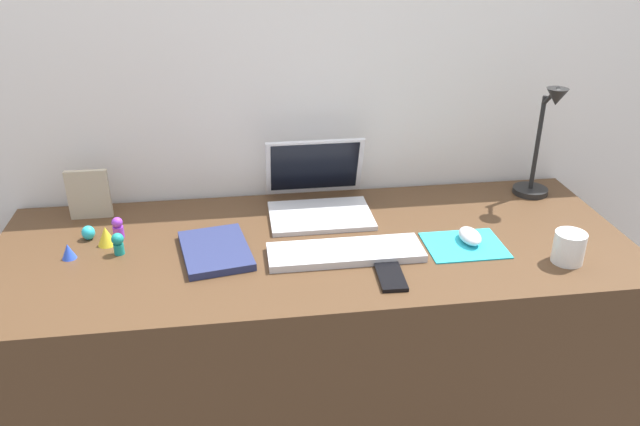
{
  "coord_description": "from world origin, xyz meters",
  "views": [
    {
      "loc": [
        -0.2,
        -1.51,
        1.57
      ],
      "look_at": [
        0.02,
        0.0,
        0.83
      ],
      "focal_mm": 35.46,
      "sensor_mm": 36.0,
      "label": 1
    }
  ],
  "objects_px": {
    "cell_phone": "(391,277)",
    "desk_lamp": "(542,146)",
    "keyboard": "(345,252)",
    "coffee_mug": "(569,247)",
    "toy_figurine_blue": "(68,251)",
    "picture_frame": "(89,194)",
    "toy_figurine_cyan": "(88,233)",
    "laptop": "(318,193)",
    "toy_figurine_yellow": "(106,236)",
    "toy_figurine_purple": "(118,227)",
    "toy_figurine_teal": "(118,243)",
    "mouse": "(470,236)",
    "notebook_pad": "(216,250)"
  },
  "relations": [
    {
      "from": "mouse",
      "to": "toy_figurine_blue",
      "type": "height_order",
      "value": "toy_figurine_blue"
    },
    {
      "from": "cell_phone",
      "to": "picture_frame",
      "type": "relative_size",
      "value": 0.85
    },
    {
      "from": "coffee_mug",
      "to": "mouse",
      "type": "bearing_deg",
      "value": 148.25
    },
    {
      "from": "toy_figurine_purple",
      "to": "toy_figurine_teal",
      "type": "bearing_deg",
      "value": -81.52
    },
    {
      "from": "toy_figurine_blue",
      "to": "toy_figurine_purple",
      "type": "bearing_deg",
      "value": 41.88
    },
    {
      "from": "toy_figurine_teal",
      "to": "coffee_mug",
      "type": "bearing_deg",
      "value": -9.99
    },
    {
      "from": "laptop",
      "to": "picture_frame",
      "type": "bearing_deg",
      "value": 176.98
    },
    {
      "from": "mouse",
      "to": "picture_frame",
      "type": "bearing_deg",
      "value": 163.79
    },
    {
      "from": "keyboard",
      "to": "toy_figurine_blue",
      "type": "bearing_deg",
      "value": 173.08
    },
    {
      "from": "picture_frame",
      "to": "toy_figurine_teal",
      "type": "relative_size",
      "value": 2.47
    },
    {
      "from": "coffee_mug",
      "to": "toy_figurine_purple",
      "type": "bearing_deg",
      "value": 165.69
    },
    {
      "from": "desk_lamp",
      "to": "laptop",
      "type": "bearing_deg",
      "value": 179.44
    },
    {
      "from": "cell_phone",
      "to": "desk_lamp",
      "type": "height_order",
      "value": "desk_lamp"
    },
    {
      "from": "desk_lamp",
      "to": "keyboard",
      "type": "bearing_deg",
      "value": -156.5
    },
    {
      "from": "toy_figurine_blue",
      "to": "picture_frame",
      "type": "bearing_deg",
      "value": 86.16
    },
    {
      "from": "coffee_mug",
      "to": "toy_figurine_yellow",
      "type": "height_order",
      "value": "coffee_mug"
    },
    {
      "from": "keyboard",
      "to": "coffee_mug",
      "type": "bearing_deg",
      "value": -11.06
    },
    {
      "from": "toy_figurine_yellow",
      "to": "toy_figurine_cyan",
      "type": "relative_size",
      "value": 1.36
    },
    {
      "from": "laptop",
      "to": "mouse",
      "type": "relative_size",
      "value": 3.12
    },
    {
      "from": "toy_figurine_yellow",
      "to": "toy_figurine_teal",
      "type": "bearing_deg",
      "value": -54.35
    },
    {
      "from": "laptop",
      "to": "notebook_pad",
      "type": "distance_m",
      "value": 0.39
    },
    {
      "from": "desk_lamp",
      "to": "coffee_mug",
      "type": "distance_m",
      "value": 0.43
    },
    {
      "from": "laptop",
      "to": "toy_figurine_yellow",
      "type": "bearing_deg",
      "value": -166.59
    },
    {
      "from": "keyboard",
      "to": "cell_phone",
      "type": "height_order",
      "value": "keyboard"
    },
    {
      "from": "picture_frame",
      "to": "cell_phone",
      "type": "bearing_deg",
      "value": -29.89
    },
    {
      "from": "notebook_pad",
      "to": "picture_frame",
      "type": "relative_size",
      "value": 1.6
    },
    {
      "from": "keyboard",
      "to": "notebook_pad",
      "type": "relative_size",
      "value": 1.71
    },
    {
      "from": "keyboard",
      "to": "toy_figurine_blue",
      "type": "relative_size",
      "value": 9.79
    },
    {
      "from": "mouse",
      "to": "notebook_pad",
      "type": "distance_m",
      "value": 0.69
    },
    {
      "from": "notebook_pad",
      "to": "toy_figurine_purple",
      "type": "distance_m",
      "value": 0.3
    },
    {
      "from": "toy_figurine_blue",
      "to": "coffee_mug",
      "type": "bearing_deg",
      "value": -8.75
    },
    {
      "from": "laptop",
      "to": "mouse",
      "type": "xyz_separation_m",
      "value": [
        0.38,
        -0.27,
        -0.03
      ]
    },
    {
      "from": "toy_figurine_yellow",
      "to": "desk_lamp",
      "type": "bearing_deg",
      "value": 6.02
    },
    {
      "from": "cell_phone",
      "to": "coffee_mug",
      "type": "distance_m",
      "value": 0.47
    },
    {
      "from": "cell_phone",
      "to": "toy_figurine_yellow",
      "type": "height_order",
      "value": "toy_figurine_yellow"
    },
    {
      "from": "notebook_pad",
      "to": "toy_figurine_blue",
      "type": "relative_size",
      "value": 5.73
    },
    {
      "from": "notebook_pad",
      "to": "toy_figurine_teal",
      "type": "relative_size",
      "value": 3.95
    },
    {
      "from": "laptop",
      "to": "cell_phone",
      "type": "bearing_deg",
      "value": -73.51
    },
    {
      "from": "cell_phone",
      "to": "toy_figurine_purple",
      "type": "relative_size",
      "value": 2.08
    },
    {
      "from": "laptop",
      "to": "mouse",
      "type": "height_order",
      "value": "laptop"
    },
    {
      "from": "toy_figurine_cyan",
      "to": "keyboard",
      "type": "bearing_deg",
      "value": -15.46
    },
    {
      "from": "toy_figurine_cyan",
      "to": "picture_frame",
      "type": "bearing_deg",
      "value": 96.36
    },
    {
      "from": "toy_figurine_blue",
      "to": "toy_figurine_teal",
      "type": "bearing_deg",
      "value": 2.77
    },
    {
      "from": "cell_phone",
      "to": "toy_figurine_cyan",
      "type": "height_order",
      "value": "toy_figurine_cyan"
    },
    {
      "from": "toy_figurine_purple",
      "to": "toy_figurine_cyan",
      "type": "height_order",
      "value": "toy_figurine_purple"
    },
    {
      "from": "coffee_mug",
      "to": "picture_frame",
      "type": "bearing_deg",
      "value": 160.9
    },
    {
      "from": "toy_figurine_blue",
      "to": "desk_lamp",
      "type": "bearing_deg",
      "value": 8.22
    },
    {
      "from": "desk_lamp",
      "to": "toy_figurine_yellow",
      "type": "xyz_separation_m",
      "value": [
        -1.29,
        -0.14,
        -0.15
      ]
    },
    {
      "from": "toy_figurine_blue",
      "to": "toy_figurine_cyan",
      "type": "distance_m",
      "value": 0.11
    },
    {
      "from": "toy_figurine_purple",
      "to": "toy_figurine_teal",
      "type": "relative_size",
      "value": 1.01
    }
  ]
}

